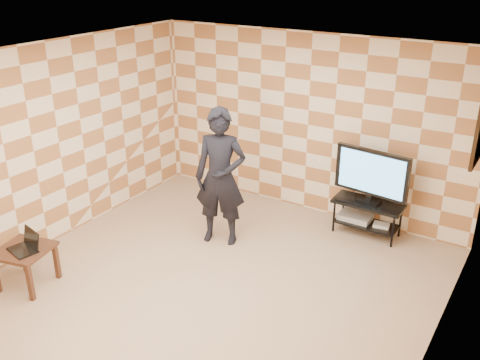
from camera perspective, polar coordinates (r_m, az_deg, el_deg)
name	(u,v)px	position (r m, az deg, el deg)	size (l,w,h in m)	color
floor	(214,283)	(6.62, -2.80, -10.94)	(5.00, 5.00, 0.00)	tan
wall_back	(308,125)	(8.02, 7.25, 5.87)	(5.00, 0.02, 2.70)	beige
wall_front	(22,293)	(4.42, -22.25, -11.14)	(5.00, 0.02, 2.70)	beige
wall_left	(59,142)	(7.60, -18.75, 3.82)	(0.02, 5.00, 2.70)	beige
wall_right	(442,241)	(5.11, 20.79, -6.08)	(0.02, 5.00, 2.70)	beige
ceiling	(209,60)	(5.58, -3.35, 12.67)	(5.00, 5.00, 0.02)	white
tv_stand	(368,211)	(7.72, 13.46, -3.21)	(0.97, 0.43, 0.50)	black
tv	(371,174)	(7.49, 13.85, 0.62)	(1.06, 0.23, 0.77)	black
dvd_player	(355,217)	(7.86, 12.21, -3.83)	(0.45, 0.32, 0.08)	#ACACAF
game_console	(381,225)	(7.74, 14.84, -4.68)	(0.21, 0.15, 0.05)	silver
side_table	(24,255)	(6.87, -22.00, -7.44)	(0.70, 0.70, 0.50)	#381F14
laptop	(26,246)	(6.77, -21.87, -6.51)	(0.40, 0.34, 0.23)	black
person	(221,177)	(7.11, -2.09, 0.29)	(0.69, 0.45, 1.89)	black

